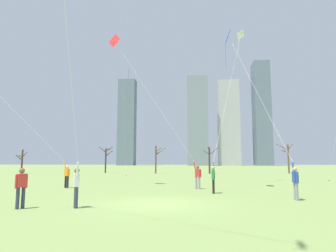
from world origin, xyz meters
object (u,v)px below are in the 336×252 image
Objects in this scene: bare_tree_right_of_center at (22,160)px; bare_tree_leftmost at (156,158)px; bystander_watching_nearby at (21,186)px; kite_flyer_midfield_center_white at (219,146)px; kite_flyer_far_back_teal at (52,158)px; bare_tree_center at (288,156)px; kite_flyer_foreground_left_red at (176,140)px; kite_flyer_midfield_right_blue at (273,134)px; kite_flyer_foreground_right_green at (72,129)px; bare_tree_far_right_edge at (106,158)px; bare_tree_left_of_center at (210,159)px; distant_kite_high_overhead_pink at (121,12)px.

bare_tree_right_of_center is 22.60m from bare_tree_leftmost.
kite_flyer_midfield_center_white is at bearing 44.00° from bystander_watching_nearby.
kite_flyer_far_back_teal is 2.59× the size of bare_tree_center.
kite_flyer_midfield_center_white is 40.98m from bare_tree_right_of_center.
kite_flyer_foreground_left_red is 3.05× the size of bare_tree_right_of_center.
bystander_watching_nearby is (-11.29, -5.40, -2.53)m from kite_flyer_midfield_right_blue.
kite_flyer_foreground_right_green is 4.19× the size of bare_tree_leftmost.
bare_tree_far_right_edge is (-20.29, 32.78, -0.94)m from kite_flyer_midfield_right_blue.
bare_tree_leftmost reaches higher than bare_tree_right_of_center.
kite_flyer_midfield_right_blue is 2.79× the size of bare_tree_left_of_center.
kite_flyer_foreground_right_green is 37.25m from bare_tree_leftmost.
kite_flyer_midfield_center_white reaches higher than bystander_watching_nearby.
bare_tree_right_of_center is 31.32m from bare_tree_left_of_center.
kite_flyer_midfield_right_blue is at bearing -45.00° from kite_flyer_midfield_center_white.
distant_kite_high_overhead_pink is (-13.80, 17.58, 17.46)m from kite_flyer_midfield_right_blue.
kite_flyer_midfield_center_white is 3.44× the size of bare_tree_left_of_center.
bare_tree_center is (13.12, 2.96, 0.48)m from bare_tree_left_of_center.
bare_tree_far_right_edge is at bearing 120.25° from kite_flyer_midfield_center_white.
bare_tree_center is at bearing 3.02° from bare_tree_far_right_edge.
kite_flyer_midfield_right_blue reaches higher than bare_tree_right_of_center.
kite_flyer_foreground_right_green is 0.78× the size of distant_kite_high_overhead_pink.
kite_flyer_midfield_right_blue is 0.63× the size of kite_flyer_foreground_right_green.
kite_flyer_far_back_teal is 11.85m from kite_flyer_foreground_right_green.
bare_tree_right_of_center is (-19.96, 12.05, -18.72)m from distant_kite_high_overhead_pink.
kite_flyer_midfield_right_blue is at bearing -58.25° from bare_tree_far_right_edge.
kite_flyer_far_back_teal reaches higher than bare_tree_leftmost.
bare_tree_left_of_center is 0.86× the size of bare_tree_center.
bare_tree_center is (30.91, 1.63, 0.35)m from bare_tree_far_right_edge.
kite_flyer_midfield_center_white reaches higher than bare_tree_leftmost.
kite_flyer_foreground_left_red is 23.27m from distant_kite_high_overhead_pink.
kite_flyer_midfield_center_white is at bearing -90.61° from bare_tree_left_of_center.
kite_flyer_far_back_teal reaches higher than bare_tree_left_of_center.
bare_tree_right_of_center is (-22.47, 35.03, 1.28)m from bystander_watching_nearby.
kite_flyer_foreground_left_red is 11.55m from bystander_watching_nearby.
kite_flyer_midfield_center_white is at bearing -59.75° from bare_tree_far_right_edge.
kite_flyer_midfield_right_blue is 7.43× the size of bystander_watching_nearby.
bare_tree_center is at bearing 12.71° from bare_tree_left_of_center.
kite_flyer_midfield_right_blue is 4.00m from kite_flyer_midfield_center_white.
bare_tree_center is (13.42, 31.61, -0.04)m from kite_flyer_midfield_center_white.
bystander_watching_nearby is 0.07× the size of distant_kite_high_overhead_pink.
kite_flyer_midfield_right_blue is at bearing -85.46° from bare_tree_left_of_center.
bare_tree_right_of_center is at bearing -166.87° from bare_tree_far_right_edge.
kite_flyer_foreground_left_red reaches higher than bare_tree_right_of_center.
bare_tree_leftmost is at bearing -10.63° from bare_tree_far_right_edge.
kite_flyer_foreground_left_red reaches higher than kite_flyer_midfield_right_blue.
distant_kite_high_overhead_pink reaches higher than bare_tree_leftmost.
distant_kite_high_overhead_pink is (-11.00, 14.78, 18.01)m from kite_flyer_midfield_center_white.
kite_flyer_foreground_right_green is 10.81m from kite_flyer_midfield_center_white.
kite_flyer_midfield_right_blue is 38.56m from bare_tree_far_right_edge.
kite_flyer_midfield_right_blue is 0.81× the size of kite_flyer_midfield_center_white.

